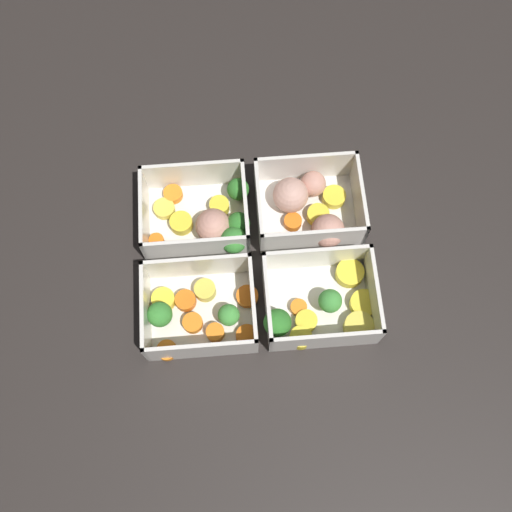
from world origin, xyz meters
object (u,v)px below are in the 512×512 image
Objects in this scene: container_near_right at (320,305)px; container_far_right at (309,206)px; container_far_left at (207,218)px; container_near_left at (198,311)px.

container_near_right is 0.14m from container_far_right.
container_far_left is 0.14m from container_far_right.
container_far_right is (0.14, 0.01, -0.00)m from container_far_left.
container_near_right is 1.06× the size of container_far_left.
container_near_left is at bearing -139.62° from container_far_right.
container_near_right is at bearing -43.63° from container_far_left.
container_far_right is at bearing 2.89° from container_far_left.
container_near_left and container_far_left have the same top height.
container_near_left is at bearing 178.04° from container_near_right.
container_near_right is at bearing -90.10° from container_far_right.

